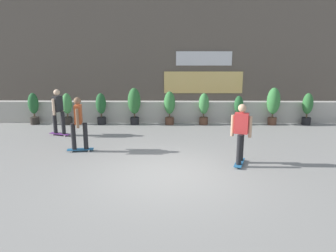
{
  "coord_description": "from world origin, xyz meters",
  "views": [
    {
      "loc": [
        0.08,
        -7.91,
        3.16
      ],
      "look_at": [
        0.0,
        1.5,
        0.9
      ],
      "focal_mm": 35.27,
      "sensor_mm": 36.0,
      "label": 1
    }
  ],
  "objects_px": {
    "skater_by_wall_left": "(58,110)",
    "skater_foreground": "(79,122)",
    "potted_plant_2": "(101,107)",
    "potted_plant_0": "(34,107)",
    "potted_plant_3": "(134,103)",
    "potted_plant_4": "(170,106)",
    "potted_plant_6": "(238,109)",
    "skater_far_right": "(241,132)",
    "potted_plant_5": "(204,107)",
    "potted_plant_8": "(307,107)",
    "potted_plant_7": "(273,103)",
    "potted_plant_1": "(67,107)"
  },
  "relations": [
    {
      "from": "potted_plant_3",
      "to": "potted_plant_6",
      "type": "height_order",
      "value": "potted_plant_3"
    },
    {
      "from": "potted_plant_5",
      "to": "skater_foreground",
      "type": "height_order",
      "value": "skater_foreground"
    },
    {
      "from": "potted_plant_2",
      "to": "potted_plant_3",
      "type": "bearing_deg",
      "value": -0.0
    },
    {
      "from": "potted_plant_5",
      "to": "skater_far_right",
      "type": "relative_size",
      "value": 0.77
    },
    {
      "from": "potted_plant_4",
      "to": "potted_plant_6",
      "type": "distance_m",
      "value": 2.86
    },
    {
      "from": "potted_plant_5",
      "to": "potted_plant_6",
      "type": "bearing_deg",
      "value": 0.0
    },
    {
      "from": "potted_plant_2",
      "to": "potted_plant_4",
      "type": "xyz_separation_m",
      "value": [
        2.85,
        0.0,
        0.06
      ]
    },
    {
      "from": "potted_plant_5",
      "to": "potted_plant_0",
      "type": "bearing_deg",
      "value": -180.0
    },
    {
      "from": "potted_plant_3",
      "to": "potted_plant_4",
      "type": "distance_m",
      "value": 1.47
    },
    {
      "from": "skater_by_wall_left",
      "to": "skater_far_right",
      "type": "xyz_separation_m",
      "value": [
        5.96,
        -3.05,
        0.0
      ]
    },
    {
      "from": "potted_plant_7",
      "to": "potted_plant_3",
      "type": "bearing_deg",
      "value": 180.0
    },
    {
      "from": "potted_plant_4",
      "to": "potted_plant_6",
      "type": "xyz_separation_m",
      "value": [
        2.86,
        0.0,
        -0.15
      ]
    },
    {
      "from": "skater_far_right",
      "to": "potted_plant_0",
      "type": "bearing_deg",
      "value": 147.38
    },
    {
      "from": "skater_foreground",
      "to": "skater_by_wall_left",
      "type": "bearing_deg",
      "value": 123.69
    },
    {
      "from": "potted_plant_2",
      "to": "potted_plant_4",
      "type": "relative_size",
      "value": 0.94
    },
    {
      "from": "potted_plant_0",
      "to": "potted_plant_3",
      "type": "relative_size",
      "value": 0.86
    },
    {
      "from": "skater_by_wall_left",
      "to": "potted_plant_8",
      "type": "bearing_deg",
      "value": 10.58
    },
    {
      "from": "potted_plant_3",
      "to": "skater_by_wall_left",
      "type": "height_order",
      "value": "skater_by_wall_left"
    },
    {
      "from": "skater_foreground",
      "to": "potted_plant_6",
      "type": "bearing_deg",
      "value": 33.4
    },
    {
      "from": "potted_plant_1",
      "to": "potted_plant_5",
      "type": "height_order",
      "value": "potted_plant_5"
    },
    {
      "from": "potted_plant_4",
      "to": "skater_foreground",
      "type": "xyz_separation_m",
      "value": [
        -2.76,
        -3.7,
        0.15
      ]
    },
    {
      "from": "potted_plant_6",
      "to": "skater_foreground",
      "type": "xyz_separation_m",
      "value": [
        -5.61,
        -3.7,
        0.3
      ]
    },
    {
      "from": "potted_plant_2",
      "to": "skater_foreground",
      "type": "relative_size",
      "value": 0.77
    },
    {
      "from": "potted_plant_4",
      "to": "potted_plant_0",
      "type": "bearing_deg",
      "value": -180.0
    },
    {
      "from": "skater_by_wall_left",
      "to": "skater_foreground",
      "type": "bearing_deg",
      "value": -56.31
    },
    {
      "from": "potted_plant_3",
      "to": "skater_foreground",
      "type": "bearing_deg",
      "value": -109.26
    },
    {
      "from": "potted_plant_0",
      "to": "skater_by_wall_left",
      "type": "relative_size",
      "value": 0.78
    },
    {
      "from": "potted_plant_7",
      "to": "potted_plant_0",
      "type": "bearing_deg",
      "value": 180.0
    },
    {
      "from": "potted_plant_8",
      "to": "skater_by_wall_left",
      "type": "bearing_deg",
      "value": -169.42
    },
    {
      "from": "potted_plant_7",
      "to": "skater_foreground",
      "type": "bearing_deg",
      "value": -152.25
    },
    {
      "from": "potted_plant_4",
      "to": "skater_foreground",
      "type": "relative_size",
      "value": 0.82
    },
    {
      "from": "potted_plant_3",
      "to": "potted_plant_4",
      "type": "xyz_separation_m",
      "value": [
        1.46,
        0.0,
        -0.1
      ]
    },
    {
      "from": "skater_by_wall_left",
      "to": "potted_plant_2",
      "type": "bearing_deg",
      "value": 57.24
    },
    {
      "from": "potted_plant_0",
      "to": "potted_plant_3",
      "type": "distance_m",
      "value": 4.2
    },
    {
      "from": "potted_plant_3",
      "to": "skater_far_right",
      "type": "xyz_separation_m",
      "value": [
        3.41,
        -4.87,
        0.05
      ]
    },
    {
      "from": "skater_far_right",
      "to": "potted_plant_6",
      "type": "bearing_deg",
      "value": 79.34
    },
    {
      "from": "skater_by_wall_left",
      "to": "potted_plant_7",
      "type": "bearing_deg",
      "value": 12.33
    },
    {
      "from": "potted_plant_2",
      "to": "potted_plant_6",
      "type": "bearing_deg",
      "value": 0.0
    },
    {
      "from": "potted_plant_8",
      "to": "potted_plant_4",
      "type": "bearing_deg",
      "value": 180.0
    },
    {
      "from": "potted_plant_3",
      "to": "potted_plant_8",
      "type": "height_order",
      "value": "potted_plant_3"
    },
    {
      "from": "potted_plant_3",
      "to": "skater_far_right",
      "type": "bearing_deg",
      "value": -55.03
    },
    {
      "from": "potted_plant_4",
      "to": "potted_plant_5",
      "type": "xyz_separation_m",
      "value": [
        1.42,
        0.0,
        -0.06
      ]
    },
    {
      "from": "potted_plant_3",
      "to": "skater_foreground",
      "type": "distance_m",
      "value": 3.92
    },
    {
      "from": "potted_plant_0",
      "to": "potted_plant_5",
      "type": "relative_size",
      "value": 1.0
    },
    {
      "from": "potted_plant_5",
      "to": "potted_plant_8",
      "type": "relative_size",
      "value": 0.99
    },
    {
      "from": "potted_plant_5",
      "to": "skater_foreground",
      "type": "xyz_separation_m",
      "value": [
        -4.17,
        -3.7,
        0.21
      ]
    },
    {
      "from": "potted_plant_0",
      "to": "skater_foreground",
      "type": "xyz_separation_m",
      "value": [
        2.91,
        -3.7,
        0.21
      ]
    },
    {
      "from": "potted_plant_6",
      "to": "potted_plant_7",
      "type": "bearing_deg",
      "value": -0.0
    },
    {
      "from": "potted_plant_0",
      "to": "potted_plant_8",
      "type": "distance_m",
      "value": 11.36
    },
    {
      "from": "potted_plant_4",
      "to": "potted_plant_1",
      "type": "bearing_deg",
      "value": 180.0
    }
  ]
}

